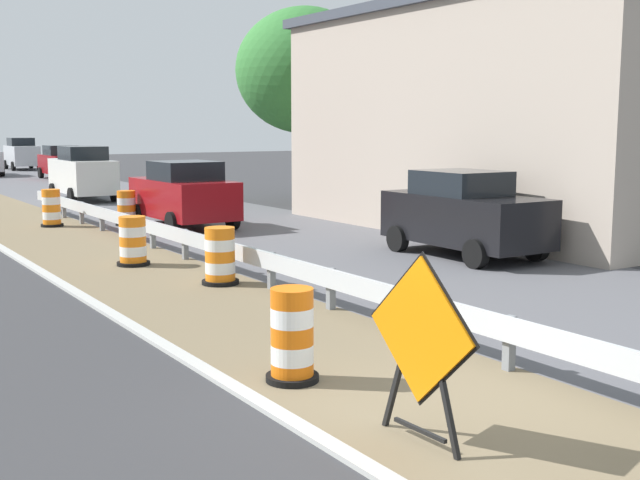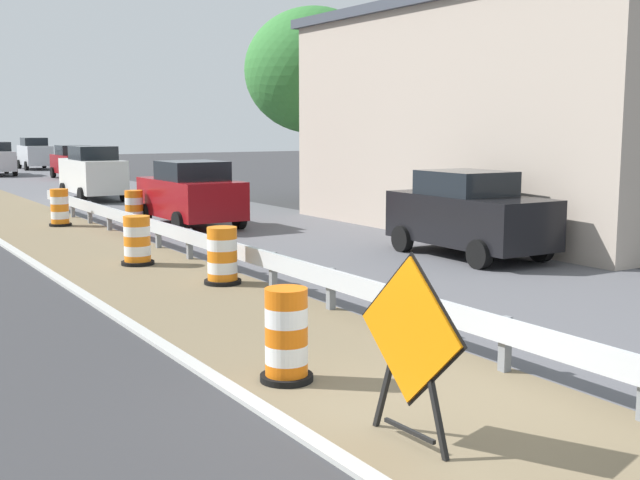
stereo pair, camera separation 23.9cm
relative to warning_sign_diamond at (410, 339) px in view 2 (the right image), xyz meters
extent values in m
plane|color=#333335|center=(0.51, 0.44, -1.03)|extent=(160.00, 160.00, 0.00)
cube|color=#706047|center=(0.96, 0.44, -1.03)|extent=(3.31, 120.00, 0.01)
cube|color=#ADADA8|center=(-0.79, 0.44, -1.03)|extent=(0.20, 120.00, 0.11)
cube|color=silver|center=(2.36, 4.19, -0.48)|extent=(0.08, 40.26, 0.32)
cube|color=slate|center=(2.44, 1.17, -0.68)|extent=(0.12, 0.12, 0.70)
cube|color=slate|center=(2.44, 3.18, -0.68)|extent=(0.12, 0.12, 0.70)
cube|color=slate|center=(2.44, 5.19, -0.68)|extent=(0.12, 0.12, 0.70)
cube|color=slate|center=(2.44, 7.21, -0.68)|extent=(0.12, 0.12, 0.70)
cube|color=slate|center=(2.44, 9.22, -0.68)|extent=(0.12, 0.12, 0.70)
cube|color=slate|center=(2.44, 11.23, -0.68)|extent=(0.12, 0.12, 0.70)
cube|color=slate|center=(2.44, 13.25, -0.68)|extent=(0.12, 0.12, 0.70)
cube|color=slate|center=(2.44, 15.26, -0.68)|extent=(0.12, 0.12, 0.70)
cube|color=slate|center=(2.44, 17.27, -0.68)|extent=(0.12, 0.12, 0.70)
cube|color=slate|center=(2.44, 19.29, -0.68)|extent=(0.12, 0.12, 0.70)
cube|color=slate|center=(2.44, 21.30, -0.68)|extent=(0.12, 0.12, 0.70)
cube|color=slate|center=(2.44, 23.31, -0.68)|extent=(0.12, 0.12, 0.70)
cube|color=black|center=(0.03, -0.35, -0.51)|extent=(0.07, 0.39, 1.06)
cube|color=black|center=(0.00, 0.35, -0.51)|extent=(0.07, 0.39, 1.06)
cube|color=black|center=(0.01, 0.00, -0.91)|extent=(0.07, 0.72, 0.04)
cube|color=orange|center=(-0.01, 0.00, 0.09)|extent=(0.09, 1.42, 1.42)
cube|color=black|center=(0.01, 0.00, 0.09)|extent=(0.07, 1.51, 1.51)
cylinder|color=orange|center=(-0.06, 2.28, -0.92)|extent=(0.52, 0.52, 0.23)
cylinder|color=white|center=(-0.06, 2.28, -0.69)|extent=(0.52, 0.52, 0.23)
cylinder|color=orange|center=(-0.06, 2.28, -0.47)|extent=(0.52, 0.52, 0.23)
cylinder|color=white|center=(-0.06, 2.28, -0.24)|extent=(0.52, 0.52, 0.23)
cylinder|color=orange|center=(-0.06, 2.28, -0.01)|extent=(0.52, 0.52, 0.23)
cylinder|color=black|center=(-0.06, 2.28, -0.99)|extent=(0.64, 0.64, 0.08)
cylinder|color=orange|center=(1.84, 8.16, -0.92)|extent=(0.58, 0.58, 0.22)
cylinder|color=white|center=(1.84, 8.16, -0.70)|extent=(0.58, 0.58, 0.22)
cylinder|color=orange|center=(1.84, 8.16, -0.48)|extent=(0.58, 0.58, 0.22)
cylinder|color=white|center=(1.84, 8.16, -0.26)|extent=(0.58, 0.58, 0.22)
cylinder|color=orange|center=(1.84, 8.16, -0.03)|extent=(0.58, 0.58, 0.22)
cylinder|color=black|center=(1.84, 8.16, -0.99)|extent=(0.73, 0.73, 0.08)
cylinder|color=orange|center=(1.16, 11.12, -0.93)|extent=(0.58, 0.58, 0.22)
cylinder|color=white|center=(1.16, 11.12, -0.71)|extent=(0.58, 0.58, 0.22)
cylinder|color=orange|center=(1.16, 11.12, -0.49)|extent=(0.58, 0.58, 0.22)
cylinder|color=white|center=(1.16, 11.12, -0.27)|extent=(0.58, 0.58, 0.22)
cylinder|color=orange|center=(1.16, 11.12, -0.06)|extent=(0.58, 0.58, 0.22)
cylinder|color=black|center=(1.16, 11.12, -0.99)|extent=(0.73, 0.73, 0.08)
cylinder|color=orange|center=(3.51, 18.17, -0.93)|extent=(0.56, 0.56, 0.21)
cylinder|color=white|center=(3.51, 18.17, -0.71)|extent=(0.56, 0.56, 0.21)
cylinder|color=orange|center=(3.51, 18.17, -0.50)|extent=(0.56, 0.56, 0.21)
cylinder|color=white|center=(3.51, 18.17, -0.28)|extent=(0.56, 0.56, 0.21)
cylinder|color=orange|center=(3.51, 18.17, -0.07)|extent=(0.56, 0.56, 0.21)
cylinder|color=black|center=(3.51, 18.17, -0.99)|extent=(0.70, 0.70, 0.08)
cylinder|color=orange|center=(1.47, 19.10, -0.92)|extent=(0.54, 0.54, 0.23)
cylinder|color=white|center=(1.47, 19.10, -0.69)|extent=(0.54, 0.54, 0.23)
cylinder|color=orange|center=(1.47, 19.10, -0.46)|extent=(0.54, 0.54, 0.23)
cylinder|color=white|center=(1.47, 19.10, -0.24)|extent=(0.54, 0.54, 0.23)
cylinder|color=orange|center=(1.47, 19.10, -0.01)|extent=(0.54, 0.54, 0.23)
cylinder|color=black|center=(1.47, 19.10, -0.99)|extent=(0.67, 0.67, 0.08)
cylinder|color=black|center=(5.50, 48.89, -0.71)|extent=(0.24, 0.65, 0.64)
cylinder|color=black|center=(5.42, 45.76, -0.71)|extent=(0.24, 0.65, 0.64)
cube|color=black|center=(8.15, 8.08, -0.15)|extent=(1.93, 4.25, 1.13)
cube|color=black|center=(8.16, 8.25, 0.69)|extent=(1.69, 1.98, 0.56)
cylinder|color=black|center=(9.03, 6.67, -0.71)|extent=(0.24, 0.65, 0.64)
cylinder|color=black|center=(7.20, 6.71, -0.71)|extent=(0.24, 0.65, 0.64)
cylinder|color=black|center=(9.10, 9.44, -0.71)|extent=(0.24, 0.65, 0.64)
cylinder|color=black|center=(7.27, 9.49, -0.71)|extent=(0.24, 0.65, 0.64)
cube|color=maroon|center=(4.85, 16.87, -0.15)|extent=(1.94, 4.16, 1.12)
cube|color=black|center=(4.85, 16.70, 0.68)|extent=(1.74, 1.92, 0.56)
cylinder|color=black|center=(3.88, 18.23, -0.71)|extent=(0.22, 0.64, 0.64)
cylinder|color=black|center=(5.79, 18.24, -0.71)|extent=(0.22, 0.64, 0.64)
cylinder|color=black|center=(3.90, 15.49, -0.71)|extent=(0.22, 0.64, 0.64)
cylinder|color=black|center=(5.81, 15.50, -0.71)|extent=(0.22, 0.64, 0.64)
cube|color=maroon|center=(7.87, 41.45, -0.18)|extent=(1.81, 4.27, 1.06)
cube|color=black|center=(7.87, 41.62, 0.63)|extent=(1.61, 1.97, 0.56)
cylinder|color=black|center=(8.73, 40.04, -0.71)|extent=(0.23, 0.64, 0.64)
cylinder|color=black|center=(6.97, 40.06, -0.71)|extent=(0.23, 0.64, 0.64)
cylinder|color=black|center=(8.76, 42.84, -0.71)|extent=(0.23, 0.64, 0.64)
cylinder|color=black|center=(7.00, 42.87, -0.71)|extent=(0.23, 0.64, 0.64)
cube|color=silver|center=(4.93, 27.49, -0.04)|extent=(1.79, 4.47, 1.35)
cube|color=black|center=(4.93, 27.31, 0.91)|extent=(1.58, 2.07, 0.56)
cylinder|color=black|center=(4.10, 28.97, -0.71)|extent=(0.23, 0.64, 0.64)
cylinder|color=black|center=(5.81, 28.94, -0.71)|extent=(0.23, 0.64, 0.64)
cylinder|color=black|center=(4.05, 26.03, -0.71)|extent=(0.23, 0.64, 0.64)
cylinder|color=black|center=(5.77, 26.01, -0.71)|extent=(0.23, 0.64, 0.64)
cube|color=silver|center=(8.30, 53.27, -0.04)|extent=(1.87, 4.29, 1.35)
cube|color=black|center=(8.30, 53.44, 0.92)|extent=(1.62, 2.00, 0.56)
cylinder|color=black|center=(9.12, 51.85, -0.71)|extent=(0.24, 0.65, 0.64)
cylinder|color=black|center=(7.39, 51.91, -0.71)|extent=(0.24, 0.65, 0.64)
cylinder|color=black|center=(9.21, 54.64, -0.71)|extent=(0.24, 0.65, 0.64)
cylinder|color=black|center=(7.48, 54.70, -0.71)|extent=(0.24, 0.65, 0.64)
cube|color=#AD9E8E|center=(13.64, 11.56, 2.12)|extent=(8.40, 13.15, 6.31)
cube|color=#3D424C|center=(13.64, 11.56, 5.43)|extent=(8.73, 13.68, 0.30)
cylinder|color=brown|center=(10.69, 11.35, 3.46)|extent=(0.24, 0.24, 9.00)
cylinder|color=#4C3D2D|center=(12.14, 21.57, 0.48)|extent=(0.36, 0.36, 3.02)
ellipsoid|color=#337533|center=(12.14, 21.57, 4.18)|extent=(5.48, 5.48, 4.93)
camera|label=1|loc=(-4.83, -5.69, 2.01)|focal=44.85mm
camera|label=2|loc=(-4.63, -5.82, 2.01)|focal=44.85mm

